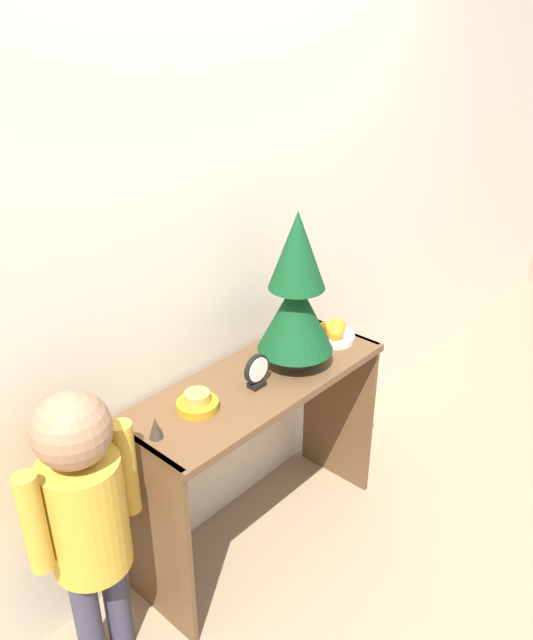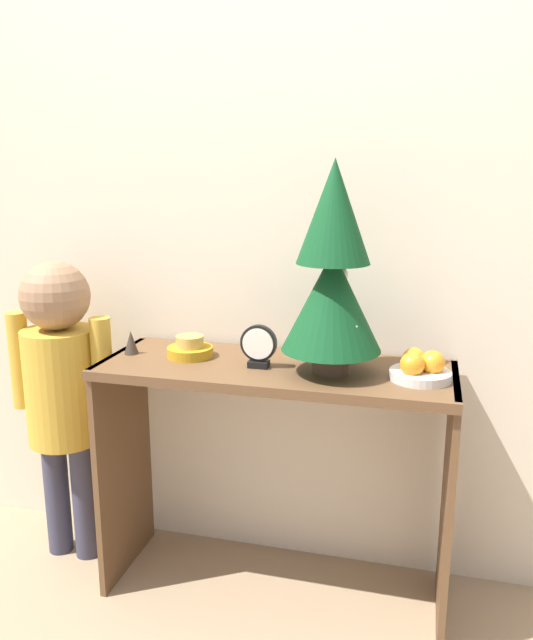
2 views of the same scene
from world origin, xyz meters
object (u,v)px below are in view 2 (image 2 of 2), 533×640
(mini_tree, at_px, (333,273))
(child_figure, at_px, (61,378))
(figurine, at_px, (131,342))
(desk_clock, at_px, (259,347))
(singing_bowl, at_px, (190,349))
(fruit_bowl, at_px, (420,368))

(mini_tree, bearing_deg, child_figure, 177.17)
(figurine, distance_m, child_figure, 0.31)
(figurine, xyz_separation_m, child_figure, (-0.28, 0.01, -0.15))
(mini_tree, xyz_separation_m, desk_clock, (-0.22, -0.00, -0.23))
(mini_tree, relative_size, figurine, 8.04)
(singing_bowl, relative_size, child_figure, 0.14)
(fruit_bowl, height_order, desk_clock, desk_clock)
(singing_bowl, height_order, desk_clock, desk_clock)
(fruit_bowl, height_order, child_figure, child_figure)
(child_figure, bearing_deg, figurine, -2.62)
(singing_bowl, bearing_deg, fruit_bowl, -3.74)
(mini_tree, height_order, figurine, mini_tree)
(mini_tree, bearing_deg, desk_clock, -179.44)
(desk_clock, xyz_separation_m, child_figure, (-0.72, 0.05, -0.18))
(fruit_bowl, bearing_deg, mini_tree, -178.88)
(mini_tree, height_order, singing_bowl, mini_tree)
(figurine, bearing_deg, desk_clock, -4.63)
(fruit_bowl, bearing_deg, figurine, 178.21)
(child_figure, bearing_deg, fruit_bowl, -1.98)
(fruit_bowl, distance_m, desk_clock, 0.48)
(desk_clock, distance_m, child_figure, 0.74)
(child_figure, bearing_deg, desk_clock, -3.86)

